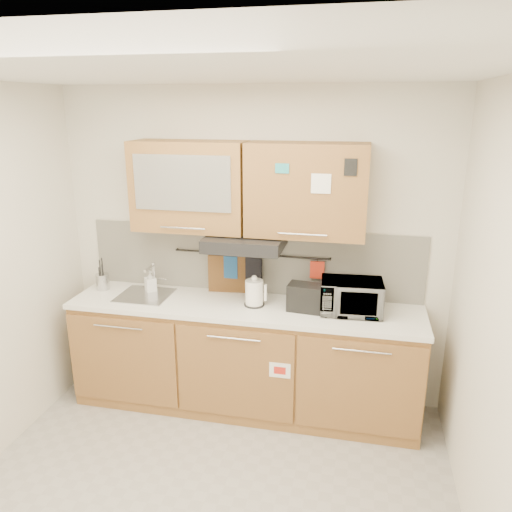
% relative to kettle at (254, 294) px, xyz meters
% --- Properties ---
extents(floor, '(3.20, 3.20, 0.00)m').
position_rel_kettle_xyz_m(floor, '(-0.09, -1.20, -1.02)').
color(floor, '#9E9993').
rests_on(floor, ground).
extents(ceiling, '(3.20, 3.20, 0.00)m').
position_rel_kettle_xyz_m(ceiling, '(-0.09, -1.20, 1.58)').
color(ceiling, white).
rests_on(ceiling, wall_back).
extents(wall_back, '(3.20, 0.00, 3.20)m').
position_rel_kettle_xyz_m(wall_back, '(-0.09, 0.30, 0.28)').
color(wall_back, silver).
rests_on(wall_back, ground).
extents(wall_right, '(0.00, 3.00, 3.00)m').
position_rel_kettle_xyz_m(wall_right, '(1.51, -1.20, 0.28)').
color(wall_right, silver).
rests_on(wall_right, ground).
extents(base_cabinet, '(2.80, 0.64, 0.88)m').
position_rel_kettle_xyz_m(base_cabinet, '(-0.09, -0.00, -0.61)').
color(base_cabinet, '#9A6636').
rests_on(base_cabinet, floor).
extents(countertop, '(2.82, 0.62, 0.04)m').
position_rel_kettle_xyz_m(countertop, '(-0.09, -0.01, -0.12)').
color(countertop, white).
rests_on(countertop, base_cabinet).
extents(backsplash, '(2.80, 0.02, 0.56)m').
position_rel_kettle_xyz_m(backsplash, '(-0.09, 0.29, 0.18)').
color(backsplash, silver).
rests_on(backsplash, countertop).
extents(upper_cabinets, '(1.82, 0.37, 0.70)m').
position_rel_kettle_xyz_m(upper_cabinets, '(-0.09, 0.13, 0.81)').
color(upper_cabinets, '#9A6636').
rests_on(upper_cabinets, wall_back).
extents(range_hood, '(0.60, 0.46, 0.10)m').
position_rel_kettle_xyz_m(range_hood, '(-0.09, 0.05, 0.40)').
color(range_hood, black).
rests_on(range_hood, upper_cabinets).
extents(sink, '(0.42, 0.40, 0.26)m').
position_rel_kettle_xyz_m(sink, '(-0.93, 0.01, -0.09)').
color(sink, silver).
rests_on(sink, countertop).
extents(utensil_rail, '(1.30, 0.02, 0.02)m').
position_rel_kettle_xyz_m(utensil_rail, '(-0.09, 0.25, 0.24)').
color(utensil_rail, black).
rests_on(utensil_rail, backsplash).
extents(utensil_crock, '(0.12, 0.12, 0.28)m').
position_rel_kettle_xyz_m(utensil_crock, '(-1.35, 0.07, -0.03)').
color(utensil_crock, '#B2B3B7').
rests_on(utensil_crock, countertop).
extents(kettle, '(0.18, 0.16, 0.25)m').
position_rel_kettle_xyz_m(kettle, '(0.00, 0.00, 0.00)').
color(kettle, white).
rests_on(kettle, countertop).
extents(toaster, '(0.29, 0.19, 0.21)m').
position_rel_kettle_xyz_m(toaster, '(0.41, -0.01, 0.01)').
color(toaster, black).
rests_on(toaster, countertop).
extents(microwave, '(0.48, 0.34, 0.26)m').
position_rel_kettle_xyz_m(microwave, '(0.75, 0.02, 0.03)').
color(microwave, '#999999').
rests_on(microwave, countertop).
extents(soap_bottle, '(0.12, 0.12, 0.19)m').
position_rel_kettle_xyz_m(soap_bottle, '(-0.92, 0.10, -0.00)').
color(soap_bottle, '#999999').
rests_on(soap_bottle, countertop).
extents(cutting_board, '(0.33, 0.05, 0.40)m').
position_rel_kettle_xyz_m(cutting_board, '(-0.29, 0.24, 0.02)').
color(cutting_board, brown).
rests_on(cutting_board, utensil_rail).
extents(oven_mitt, '(0.12, 0.03, 0.19)m').
position_rel_kettle_xyz_m(oven_mitt, '(-0.25, 0.24, 0.13)').
color(oven_mitt, navy).
rests_on(oven_mitt, utensil_rail).
extents(dark_pouch, '(0.14, 0.06, 0.21)m').
position_rel_kettle_xyz_m(dark_pouch, '(-0.06, 0.24, 0.11)').
color(dark_pouch, black).
rests_on(dark_pouch, utensil_rail).
extents(pot_holder, '(0.11, 0.02, 0.14)m').
position_rel_kettle_xyz_m(pot_holder, '(0.46, 0.24, 0.15)').
color(pot_holder, red).
rests_on(pot_holder, utensil_rail).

